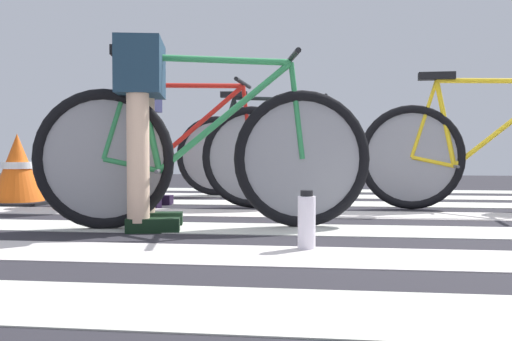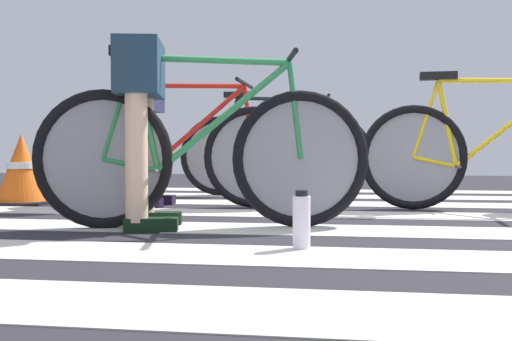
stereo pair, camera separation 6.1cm
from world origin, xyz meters
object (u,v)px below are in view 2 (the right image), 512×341
at_px(traffic_cone, 22,171).
at_px(cyclist_3_of_4, 142,120).
at_px(bicycle_1_of_4, 202,154).
at_px(bicycle_3_of_4, 183,153).
at_px(bicycle_4_of_4, 276,153).
at_px(bicycle_2_of_4, 491,153).
at_px(water_bottle, 302,221).
at_px(cyclist_1_of_4, 141,108).

bearing_deg(traffic_cone, cyclist_3_of_4, -1.50).
xyz_separation_m(bicycle_1_of_4, bicycle_3_of_4, (-0.42, 1.15, 0.00)).
bearing_deg(bicycle_1_of_4, bicycle_4_of_4, 75.22).
relative_size(bicycle_2_of_4, water_bottle, 7.24).
distance_m(cyclist_1_of_4, water_bottle, 1.13).
height_order(bicycle_3_of_4, cyclist_3_of_4, cyclist_3_of_4).
height_order(cyclist_1_of_4, bicycle_3_of_4, cyclist_1_of_4).
height_order(bicycle_3_of_4, water_bottle, bicycle_3_of_4).
bearing_deg(bicycle_1_of_4, bicycle_3_of_4, 98.23).
relative_size(cyclist_1_of_4, bicycle_3_of_4, 0.55).
relative_size(cyclist_3_of_4, water_bottle, 4.05).
relative_size(cyclist_1_of_4, traffic_cone, 1.80).
xyz_separation_m(bicycle_1_of_4, water_bottle, (0.56, -0.60, -0.27)).
xyz_separation_m(water_bottle, traffic_cone, (-2.25, 1.79, 0.14)).
bearing_deg(bicycle_3_of_4, bicycle_2_of_4, 1.69).
bearing_deg(water_bottle, bicycle_4_of_4, 98.52).
distance_m(bicycle_3_of_4, traffic_cone, 1.28).
xyz_separation_m(cyclist_1_of_4, cyclist_3_of_4, (-0.43, 1.23, 0.01)).
bearing_deg(cyclist_1_of_4, cyclist_3_of_4, 97.39).
xyz_separation_m(bicycle_3_of_4, cyclist_3_of_4, (-0.31, 0.01, 0.24)).
height_order(bicycle_1_of_4, cyclist_1_of_4, cyclist_1_of_4).
xyz_separation_m(bicycle_3_of_4, water_bottle, (0.98, -1.75, -0.27)).
bearing_deg(bicycle_4_of_4, bicycle_3_of_4, -121.22).
bearing_deg(traffic_cone, bicycle_2_of_4, -0.75).
bearing_deg(bicycle_2_of_4, bicycle_3_of_4, -178.03).
xyz_separation_m(bicycle_2_of_4, bicycle_4_of_4, (-1.58, 1.16, 0.00)).
relative_size(bicycle_3_of_4, cyclist_3_of_4, 1.79).
xyz_separation_m(bicycle_1_of_4, cyclist_3_of_4, (-0.73, 1.17, 0.24)).
height_order(cyclist_1_of_4, water_bottle, cyclist_1_of_4).
relative_size(bicycle_1_of_4, bicycle_3_of_4, 0.99).
relative_size(bicycle_1_of_4, traffic_cone, 3.21).
height_order(bicycle_1_of_4, bicycle_2_of_4, same).
height_order(water_bottle, traffic_cone, traffic_cone).
xyz_separation_m(bicycle_3_of_4, traffic_cone, (-1.27, 0.04, -0.13)).
bearing_deg(traffic_cone, bicycle_3_of_4, -1.60).
bearing_deg(bicycle_3_of_4, cyclist_1_of_4, -82.69).
distance_m(bicycle_4_of_4, water_bottle, 2.95).
xyz_separation_m(cyclist_1_of_4, traffic_cone, (-1.39, 1.25, -0.37)).
bearing_deg(bicycle_1_of_4, traffic_cone, 133.14).
bearing_deg(bicycle_1_of_4, water_bottle, -58.65).
relative_size(bicycle_3_of_4, water_bottle, 7.24).
xyz_separation_m(bicycle_2_of_4, cyclist_3_of_4, (-2.43, 0.02, 0.24)).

